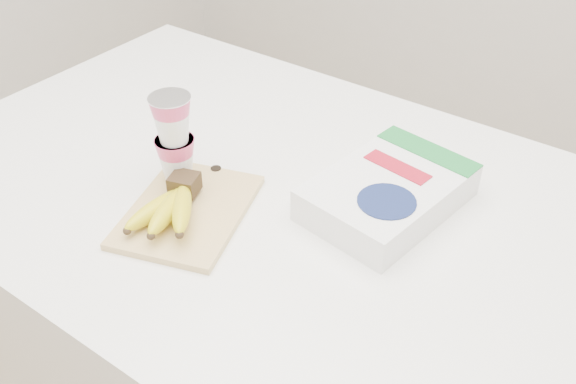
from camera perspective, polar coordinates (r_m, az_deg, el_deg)
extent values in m
cube|color=white|center=(1.54, -2.20, -14.20)|extent=(1.32, 0.88, 0.99)
cube|color=#E5CC7E|center=(1.13, -8.87, -1.68)|extent=(0.26, 0.31, 0.01)
cube|color=#382816|center=(1.14, -9.19, 0.73)|extent=(0.06, 0.06, 0.03)
ellipsoid|color=yellow|center=(1.10, -11.62, -1.48)|extent=(0.04, 0.15, 0.04)
sphere|color=#382816|center=(1.07, -14.11, -3.37)|extent=(0.01, 0.01, 0.01)
ellipsoid|color=yellow|center=(1.09, -10.61, -1.56)|extent=(0.08, 0.15, 0.04)
sphere|color=#382816|center=(1.04, -12.09, -3.83)|extent=(0.01, 0.01, 0.01)
ellipsoid|color=yellow|center=(1.08, -9.41, -1.39)|extent=(0.12, 0.13, 0.04)
sphere|color=#382816|center=(1.03, -9.63, -3.76)|extent=(0.01, 0.01, 0.01)
cylinder|color=silver|center=(1.10, -10.52, 8.24)|extent=(0.07, 0.07, 0.00)
cube|color=white|center=(1.13, 8.86, -0.06)|extent=(0.23, 0.31, 0.06)
cube|color=#1B7932|center=(1.19, 12.37, 3.63)|extent=(0.20, 0.08, 0.00)
cylinder|color=#14204B|center=(1.05, 8.77, -0.83)|extent=(0.11, 0.11, 0.00)
cube|color=#A71324|center=(1.14, 9.69, 2.21)|extent=(0.13, 0.05, 0.00)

